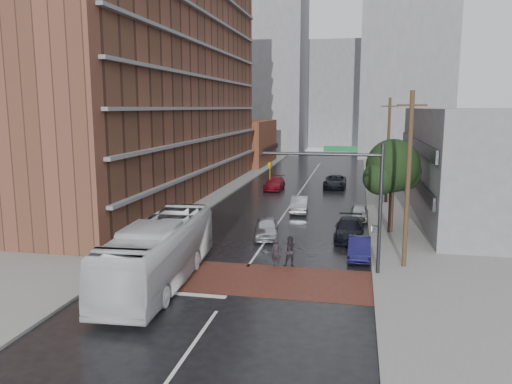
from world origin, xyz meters
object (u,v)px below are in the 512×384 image
Objects in this scene: car_parked_near at (359,248)px; car_parked_far at (359,212)px; transit_bus at (160,252)px; pedestrian_a at (276,252)px; suv_travel at (335,182)px; pedestrian_b at (291,252)px; car_travel_c at (274,183)px; car_travel_a at (266,228)px; car_travel_b at (299,205)px; car_parked_mid at (349,229)px.

car_parked_far is at bearing 90.65° from car_parked_near.
transit_bus is 7.33× the size of pedestrian_a.
pedestrian_a reaches higher than suv_travel.
pedestrian_b is 0.50× the size of car_parked_far.
suv_travel reaches higher than car_travel_c.
transit_bus reaches higher than car_parked_far.
pedestrian_a is 0.32× the size of suv_travel.
car_travel_b is at bearing 72.36° from car_travel_a.
car_parked_far is (0.00, 10.79, -0.02)m from car_parked_near.
transit_bus is 19.95m from car_travel_b.
car_parked_far is at bearing -78.70° from suv_travel.
suv_travel is at bearing 71.37° from car_travel_a.
car_travel_a is 1.15× the size of car_parked_far.
car_parked_near reaches higher than car_parked_far.
car_parked_far is (3.87, 13.37, -0.29)m from pedestrian_b.
car_travel_c is (-4.17, 11.81, 0.01)m from car_travel_b.
car_parked_far is at bearing 70.31° from pedestrian_b.
car_parked_mid is (4.04, 7.00, -0.11)m from pedestrian_a.
car_parked_mid is at bearing 45.66° from transit_bus.
car_travel_a is 7.41m from car_parked_near.
car_parked_near is 4.48m from car_parked_mid.
car_travel_b is (1.28, 9.03, -0.03)m from car_travel_a.
pedestrian_a is 0.34× the size of car_travel_c.
suv_travel is at bearing 77.17° from car_travel_b.
car_travel_a is 9.12m from car_travel_b.
car_parked_near is at bearing -89.31° from car_parked_far.
pedestrian_b is at bearing 28.81° from transit_bus.
car_parked_mid is at bearing -65.92° from car_travel_c.
pedestrian_a reaches higher than car_travel_b.
car_travel_b is at bearing -69.78° from car_travel_c.
transit_bus is 7.54m from pedestrian_b.
car_parked_mid is (9.53, 11.00, -0.96)m from transit_bus.
transit_bus is 14.58m from car_parked_mid.
car_parked_near is (5.16, -12.70, -0.05)m from car_travel_b.
transit_bus is 3.32× the size of car_parked_far.
car_parked_mid is at bearing -64.74° from car_travel_b.
transit_bus is 10.96m from car_travel_a.
car_travel_a is 0.80× the size of suv_travel.
suv_travel is 1.43× the size of car_parked_far.
car_travel_a is 0.85× the size of car_parked_mid.
car_travel_c is 1.25× the size of car_parked_near.
suv_travel is (1.99, 29.55, -0.10)m from pedestrian_a.
pedestrian_b is at bearing -77.24° from car_travel_a.
car_parked_far is (0.68, 6.37, -0.09)m from car_parked_mid.
pedestrian_b is 0.38× the size of car_travel_c.
car_parked_near is 1.06× the size of car_parked_far.
pedestrian_b is 4.66m from car_parked_near.
car_travel_a is 1.09× the size of car_parked_near.
car_parked_far is (10.21, 17.37, -1.06)m from transit_bus.
car_parked_far is (5.16, -1.91, -0.07)m from car_travel_b.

